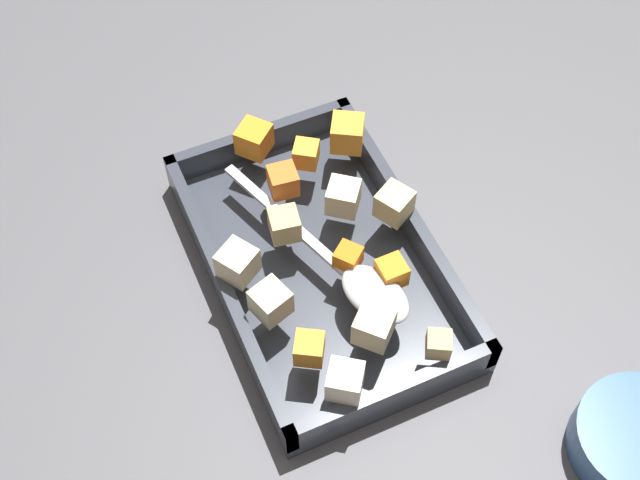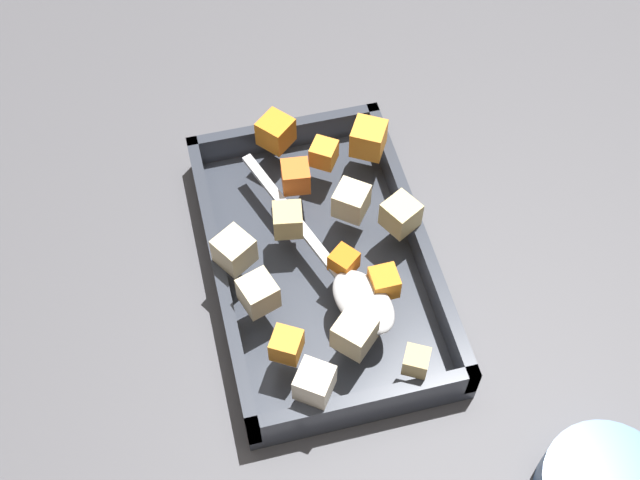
{
  "view_description": "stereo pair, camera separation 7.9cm",
  "coord_description": "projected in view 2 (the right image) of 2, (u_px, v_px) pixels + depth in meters",
  "views": [
    {
      "loc": [
        0.43,
        -0.17,
        0.74
      ],
      "look_at": [
        0.01,
        0.01,
        0.06
      ],
      "focal_mm": 47.07,
      "sensor_mm": 36.0,
      "label": 1
    },
    {
      "loc": [
        0.45,
        -0.1,
        0.74
      ],
      "look_at": [
        0.01,
        0.01,
        0.06
      ],
      "focal_mm": 47.07,
      "sensor_mm": 36.0,
      "label": 2
    }
  ],
  "objects": [
    {
      "name": "ground_plane",
      "position": [
        305.0,
        265.0,
        0.87
      ],
      "size": [
        4.0,
        4.0,
        0.0
      ],
      "primitive_type": "plane",
      "color": "#4C4C51"
    },
    {
      "name": "baking_dish",
      "position": [
        320.0,
        264.0,
        0.86
      ],
      "size": [
        0.34,
        0.22,
        0.05
      ],
      "color": "#333842",
      "rests_on": "ground_plane"
    },
    {
      "name": "carrot_chunk_corner_se",
      "position": [
        287.0,
        345.0,
        0.75
      ],
      "size": [
        0.04,
        0.04,
        0.03
      ],
      "primitive_type": "cube",
      "rotation": [
        0.0,
        0.0,
        2.61
      ],
      "color": "orange",
      "rests_on": "baking_dish"
    },
    {
      "name": "carrot_chunk_corner_sw",
      "position": [
        296.0,
        176.0,
        0.86
      ],
      "size": [
        0.03,
        0.03,
        0.03
      ],
      "primitive_type": "cube",
      "rotation": [
        0.0,
        0.0,
        1.45
      ],
      "color": "orange",
      "rests_on": "baking_dish"
    },
    {
      "name": "carrot_chunk_heap_top",
      "position": [
        384.0,
        282.0,
        0.79
      ],
      "size": [
        0.03,
        0.03,
        0.03
      ],
      "primitive_type": "cube",
      "rotation": [
        0.0,
        0.0,
        4.72
      ],
      "color": "orange",
      "rests_on": "baking_dish"
    },
    {
      "name": "carrot_chunk_near_left",
      "position": [
        273.0,
        132.0,
        0.89
      ],
      "size": [
        0.04,
        0.04,
        0.03
      ],
      "primitive_type": "cube",
      "rotation": [
        0.0,
        0.0,
        3.85
      ],
      "color": "orange",
      "rests_on": "baking_dish"
    },
    {
      "name": "carrot_chunk_back_center",
      "position": [
        344.0,
        262.0,
        0.8
      ],
      "size": [
        0.03,
        0.03,
        0.02
      ],
      "primitive_type": "cube",
      "rotation": [
        0.0,
        0.0,
        2.24
      ],
      "color": "orange",
      "rests_on": "baking_dish"
    },
    {
      "name": "carrot_chunk_under_handle",
      "position": [
        324.0,
        153.0,
        0.88
      ],
      "size": [
        0.03,
        0.03,
        0.03
      ],
      "primitive_type": "cube",
      "rotation": [
        0.0,
        0.0,
        2.55
      ],
      "color": "orange",
      "rests_on": "baking_dish"
    },
    {
      "name": "carrot_chunk_mid_right",
      "position": [
        368.0,
        138.0,
        0.88
      ],
      "size": [
        0.05,
        0.05,
        0.03
      ],
      "primitive_type": "cube",
      "rotation": [
        0.0,
        0.0,
        5.75
      ],
      "color": "orange",
      "rests_on": "baking_dish"
    },
    {
      "name": "potato_chunk_near_spoon",
      "position": [
        351.0,
        201.0,
        0.84
      ],
      "size": [
        0.04,
        0.04,
        0.03
      ],
      "primitive_type": "cube",
      "rotation": [
        0.0,
        0.0,
        4.05
      ],
      "color": "beige",
      "rests_on": "baking_dish"
    },
    {
      "name": "potato_chunk_center",
      "position": [
        234.0,
        250.0,
        0.81
      ],
      "size": [
        0.04,
        0.04,
        0.03
      ],
      "primitive_type": "cube",
      "rotation": [
        0.0,
        0.0,
        0.57
      ],
      "color": "beige",
      "rests_on": "baking_dish"
    },
    {
      "name": "potato_chunk_far_right",
      "position": [
        258.0,
        293.0,
        0.78
      ],
      "size": [
        0.04,
        0.04,
        0.03
      ],
      "primitive_type": "cube",
      "rotation": [
        0.0,
        0.0,
        3.46
      ],
      "color": "beige",
      "rests_on": "baking_dish"
    },
    {
      "name": "potato_chunk_rim_edge",
      "position": [
        354.0,
        333.0,
        0.76
      ],
      "size": [
        0.05,
        0.05,
        0.03
      ],
      "primitive_type": "cube",
      "rotation": [
        0.0,
        0.0,
        5.47
      ],
      "color": "beige",
      "rests_on": "baking_dish"
    },
    {
      "name": "potato_chunk_near_right",
      "position": [
        401.0,
        215.0,
        0.83
      ],
      "size": [
        0.04,
        0.04,
        0.03
      ],
      "primitive_type": "cube",
      "rotation": [
        0.0,
        0.0,
        0.5
      ],
      "color": "#E0CC89",
      "rests_on": "baking_dish"
    },
    {
      "name": "potato_chunk_front_center",
      "position": [
        416.0,
        361.0,
        0.75
      ],
      "size": [
        0.03,
        0.03,
        0.02
      ],
      "primitive_type": "cube",
      "rotation": [
        0.0,
        0.0,
        1.07
      ],
      "color": "tan",
      "rests_on": "baking_dish"
    },
    {
      "name": "potato_chunk_corner_ne",
      "position": [
        288.0,
        220.0,
        0.83
      ],
      "size": [
        0.03,
        0.03,
        0.03
      ],
      "primitive_type": "cube",
      "rotation": [
        0.0,
        0.0,
        2.98
      ],
      "color": "tan",
      "rests_on": "baking_dish"
    },
    {
      "name": "parsnip_chunk_corner_nw",
      "position": [
        315.0,
        383.0,
        0.73
      ],
      "size": [
        0.04,
        0.04,
        0.03
      ],
      "primitive_type": "cube",
      "rotation": [
        0.0,
        0.0,
        0.95
      ],
      "color": "silver",
      "rests_on": "baking_dish"
    },
    {
      "name": "serving_spoon",
      "position": [
        355.0,
        291.0,
        0.79
      ],
      "size": [
        0.25,
        0.11,
        0.02
      ],
      "rotation": [
        0.0,
        0.0,
        3.48
      ],
      "color": "silver",
      "rests_on": "baking_dish"
    }
  ]
}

